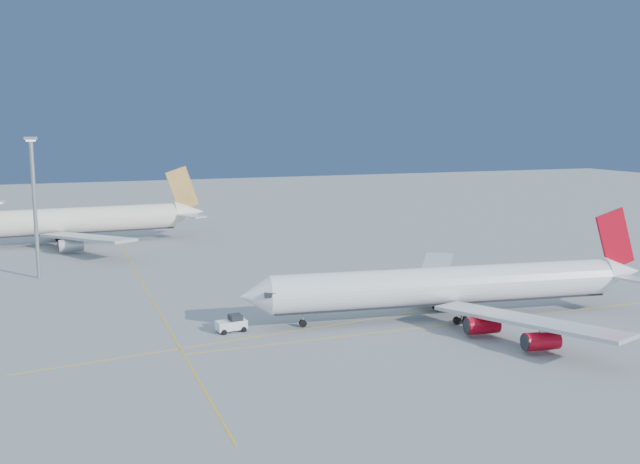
% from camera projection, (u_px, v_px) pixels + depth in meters
% --- Properties ---
extents(ground, '(500.00, 500.00, 0.00)m').
position_uv_depth(ground, '(423.00, 299.00, 111.96)').
color(ground, slate).
rests_on(ground, ground).
extents(taxiway_lines, '(118.86, 140.00, 0.02)m').
position_uv_depth(taxiway_lines, '(321.00, 298.00, 112.72)').
color(taxiway_lines, '#E1A50C').
rests_on(taxiway_lines, ground).
extents(airliner_virgin, '(60.86, 54.29, 15.02)m').
position_uv_depth(airliner_virgin, '(454.00, 286.00, 101.02)').
color(airliner_virgin, white).
rests_on(airliner_virgin, ground).
extents(airliner_etihad, '(65.61, 60.59, 17.13)m').
position_uv_depth(airliner_etihad, '(63.00, 221.00, 161.67)').
color(airliner_etihad, silver).
rests_on(airliner_etihad, ground).
extents(pushback_tug, '(4.17, 2.84, 2.23)m').
position_uv_depth(pushback_tug, '(232.00, 324.00, 94.47)').
color(pushback_tug, white).
rests_on(pushback_tug, ground).
extents(light_mast, '(2.16, 2.16, 24.98)m').
position_uv_depth(light_mast, '(34.00, 196.00, 124.72)').
color(light_mast, gray).
rests_on(light_mast, ground).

